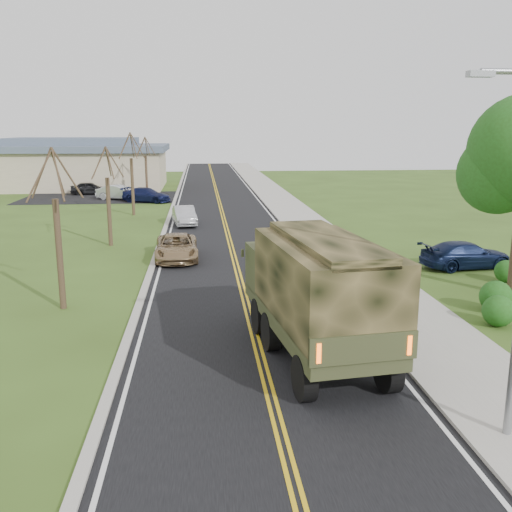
{
  "coord_description": "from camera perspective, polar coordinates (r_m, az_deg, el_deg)",
  "views": [
    {
      "loc": [
        -1.67,
        -11.42,
        6.74
      ],
      "look_at": [
        0.44,
        10.41,
        1.8
      ],
      "focal_mm": 40.0,
      "sensor_mm": 36.0,
      "label": 1
    }
  ],
  "objects": [
    {
      "name": "suv_champagne",
      "position": [
        30.04,
        -7.94,
        0.87
      ],
      "size": [
        2.32,
        4.75,
        1.3
      ],
      "primitive_type": "imported",
      "rotation": [
        0.0,
        0.0,
        0.03
      ],
      "color": "#9B7E57",
      "rests_on": "ground"
    },
    {
      "name": "ground",
      "position": [
        13.37,
        2.54,
        -17.6
      ],
      "size": [
        160.0,
        160.0,
        0.0
      ],
      "primitive_type": "plane",
      "color": "#344C19",
      "rests_on": "ground"
    },
    {
      "name": "lot_car_dark",
      "position": [
        61.63,
        -16.28,
        6.52
      ],
      "size": [
        3.94,
        1.84,
        1.3
      ],
      "primitive_type": "imported",
      "rotation": [
        0.0,
        0.0,
        1.65
      ],
      "color": "black",
      "rests_on": "ground"
    },
    {
      "name": "road",
      "position": [
        51.89,
        -3.65,
        5.21
      ],
      "size": [
        8.0,
        120.0,
        0.01
      ],
      "primitive_type": "cube",
      "color": "black",
      "rests_on": "ground"
    },
    {
      "name": "bare_tree_d",
      "position": [
        57.82,
        -10.92,
        8.32
      ],
      "size": [
        1.88,
        2.2,
        5.91
      ],
      "color": "#38281C",
      "rests_on": "ground"
    },
    {
      "name": "sedan_silver",
      "position": [
        40.77,
        -7.17,
        4.02
      ],
      "size": [
        1.93,
        4.16,
        1.32
      ],
      "primitive_type": "imported",
      "rotation": [
        0.0,
        0.0,
        0.14
      ],
      "color": "silver",
      "rests_on": "ground"
    },
    {
      "name": "sidewalk_right",
      "position": [
        52.41,
        2.84,
        5.35
      ],
      "size": [
        3.2,
        120.0,
        0.1
      ],
      "primitive_type": "cube",
      "color": "#9E998E",
      "rests_on": "ground"
    },
    {
      "name": "lot_car_silver",
      "position": [
        56.47,
        -13.54,
        6.21
      ],
      "size": [
        4.55,
        2.87,
        1.42
      ],
      "primitive_type": "imported",
      "rotation": [
        0.0,
        0.0,
        1.23
      ],
      "color": "silver",
      "rests_on": "ground"
    },
    {
      "name": "military_truck",
      "position": [
        16.78,
        6.04,
        -3.13
      ],
      "size": [
        3.57,
        7.91,
        3.81
      ],
      "rotation": [
        0.0,
        0.0,
        0.12
      ],
      "color": "black",
      "rests_on": "ground"
    },
    {
      "name": "bare_tree_c",
      "position": [
        45.91,
        -12.28,
        7.46
      ],
      "size": [
        2.04,
        2.39,
        6.42
      ],
      "color": "#38281C",
      "rests_on": "ground"
    },
    {
      "name": "pickup_navy",
      "position": [
        29.74,
        20.26,
        0.1
      ],
      "size": [
        4.74,
        2.46,
        1.31
      ],
      "primitive_type": "imported",
      "rotation": [
        0.0,
        0.0,
        1.71
      ],
      "color": "#0F1938",
      "rests_on": "ground"
    },
    {
      "name": "commercial_building",
      "position": [
        69.02,
        -17.7,
        8.74
      ],
      "size": [
        25.5,
        21.5,
        5.65
      ],
      "color": "tan",
      "rests_on": "ground"
    },
    {
      "name": "curb_left",
      "position": [
        51.92,
        -8.25,
        5.16
      ],
      "size": [
        0.3,
        120.0,
        0.1
      ],
      "primitive_type": "cube",
      "color": "#9E998E",
      "rests_on": "ground"
    },
    {
      "name": "lot_car_navy",
      "position": [
        54.0,
        -10.89,
        6.01
      ],
      "size": [
        4.95,
        3.52,
        1.33
      ],
      "primitive_type": "imported",
      "rotation": [
        0.0,
        0.0,
        1.17
      ],
      "color": "#11163E",
      "rests_on": "ground"
    },
    {
      "name": "bare_tree_b",
      "position": [
        34.11,
        -14.53,
        5.11
      ],
      "size": [
        1.83,
        2.14,
        5.73
      ],
      "color": "#38281C",
      "rests_on": "ground"
    },
    {
      "name": "curb_right",
      "position": [
        52.18,
        0.93,
        5.34
      ],
      "size": [
        0.3,
        120.0,
        0.12
      ],
      "primitive_type": "cube",
      "color": "#9E998E",
      "rests_on": "ground"
    },
    {
      "name": "bare_tree_a",
      "position": [
        22.46,
        -19.16,
        1.42
      ],
      "size": [
        1.93,
        2.26,
        6.08
      ],
      "color": "#38281C",
      "rests_on": "ground"
    }
  ]
}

